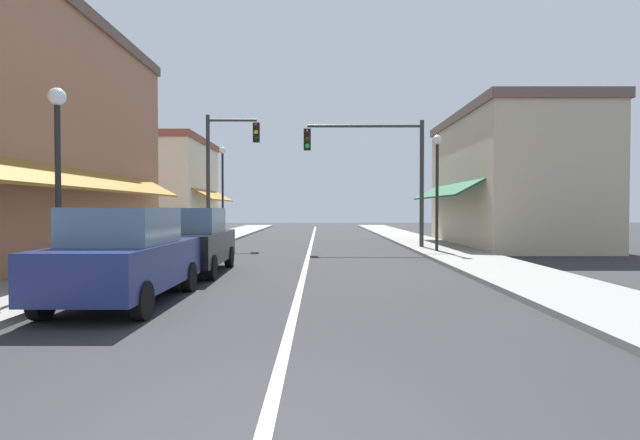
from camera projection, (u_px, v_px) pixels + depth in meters
ground_plane at (311, 249)px, 21.23m from camera, size 80.00×80.00×0.00m
sidewalk_left at (183, 248)px, 21.24m from camera, size 2.60×56.00×0.12m
sidewalk_right at (439, 248)px, 21.21m from camera, size 2.60×56.00×0.12m
lane_center_stripe at (311, 249)px, 21.23m from camera, size 0.14×52.00×0.01m
storefront_left_block at (4, 134)px, 15.16m from camera, size 6.30×14.20×8.05m
storefront_right_block at (511, 180)px, 23.13m from camera, size 6.30×10.20×6.20m
storefront_far_left at (168, 188)px, 31.18m from camera, size 6.13×8.20×6.12m
parked_car_nearest_left at (127, 256)px, 9.08m from camera, size 1.80×4.11×1.77m
parked_car_second_left at (193, 241)px, 13.39m from camera, size 1.86×4.14×1.77m
traffic_signal_mast_arm at (381, 161)px, 21.12m from camera, size 5.14×0.50×5.53m
traffic_signal_left_corner at (225, 161)px, 23.07m from camera, size 2.53×0.50×6.12m
street_lamp_left_near at (59, 153)px, 10.28m from camera, size 0.36×0.36×4.25m
street_lamp_right_mid at (438, 173)px, 19.05m from camera, size 0.36×0.36×4.58m
street_lamp_left_far at (224, 178)px, 27.20m from camera, size 0.36×0.36×5.13m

